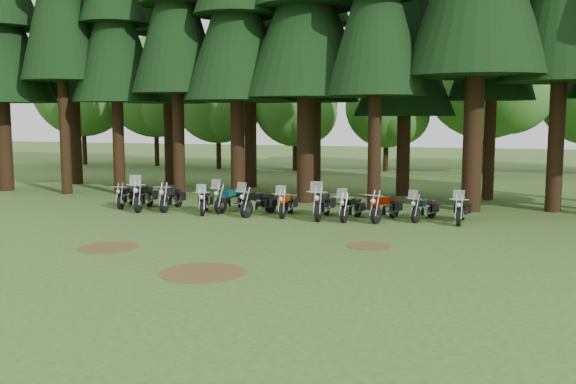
# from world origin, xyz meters

# --- Properties ---
(ground) EXTENTS (120.00, 120.00, 0.00)m
(ground) POSITION_xyz_m (0.00, 0.00, 0.00)
(ground) COLOR #355A21
(ground) RESTS_ON ground
(pine_back_0) EXTENTS (5.00, 5.00, 17.21)m
(pine_back_0) POSITION_xyz_m (-14.68, 13.25, 10.31)
(pine_back_0) COLOR black
(pine_back_0) RESTS_ON ground
(pine_back_1) EXTENTS (4.52, 4.52, 16.22)m
(pine_back_1) POSITION_xyz_m (-9.26, 14.35, 9.71)
(pine_back_1) COLOR black
(pine_back_1) RESTS_ON ground
(pine_back_2) EXTENTS (4.85, 4.85, 16.30)m
(pine_back_2) POSITION_xyz_m (-4.38, 14.40, 9.76)
(pine_back_2) COLOR black
(pine_back_2) RESTS_ON ground
(pine_back_4) EXTENTS (4.94, 4.94, 13.78)m
(pine_back_4) POSITION_xyz_m (4.04, 13.25, 8.25)
(pine_back_4) COLOR black
(pine_back_4) RESTS_ON ground
(decid_0) EXTENTS (8.00, 7.78, 10.00)m
(decid_0) POSITION_xyz_m (-22.10, 25.26, 5.90)
(decid_0) COLOR black
(decid_0) RESTS_ON ground
(decid_1) EXTENTS (7.91, 7.69, 9.88)m
(decid_1) POSITION_xyz_m (-15.99, 25.76, 5.83)
(decid_1) COLOR black
(decid_1) RESTS_ON ground
(decid_2) EXTENTS (6.72, 6.53, 8.40)m
(decid_2) POSITION_xyz_m (-10.43, 24.78, 4.95)
(decid_2) COLOR black
(decid_2) RESTS_ON ground
(decid_3) EXTENTS (6.12, 5.95, 7.65)m
(decid_3) POSITION_xyz_m (-4.71, 25.13, 4.51)
(decid_3) COLOR black
(decid_3) RESTS_ON ground
(decid_4) EXTENTS (5.93, 5.76, 7.41)m
(decid_4) POSITION_xyz_m (1.58, 26.32, 4.37)
(decid_4) COLOR black
(decid_4) RESTS_ON ground
(decid_5) EXTENTS (8.45, 8.21, 10.56)m
(decid_5) POSITION_xyz_m (8.29, 25.71, 6.23)
(decid_5) COLOR black
(decid_5) RESTS_ON ground
(dirt_patch_0) EXTENTS (1.80, 1.80, 0.01)m
(dirt_patch_0) POSITION_xyz_m (-3.00, -2.00, 0.01)
(dirt_patch_0) COLOR #4C3D1E
(dirt_patch_0) RESTS_ON ground
(dirt_patch_1) EXTENTS (1.40, 1.40, 0.01)m
(dirt_patch_1) POSITION_xyz_m (4.50, 0.50, 0.01)
(dirt_patch_1) COLOR #4C3D1E
(dirt_patch_1) RESTS_ON ground
(dirt_patch_2) EXTENTS (2.20, 2.20, 0.01)m
(dirt_patch_2) POSITION_xyz_m (1.00, -4.00, 0.01)
(dirt_patch_2) COLOR #4C3D1E
(dirt_patch_2) RESTS_ON ground
(motorcycle_0) EXTENTS (0.53, 2.03, 0.83)m
(motorcycle_0) POSITION_xyz_m (-6.97, 5.74, 0.42)
(motorcycle_0) COLOR black
(motorcycle_0) RESTS_ON ground
(motorcycle_1) EXTENTS (0.89, 2.50, 1.58)m
(motorcycle_1) POSITION_xyz_m (-5.84, 5.24, 0.53)
(motorcycle_1) COLOR black
(motorcycle_1) RESTS_ON ground
(motorcycle_2) EXTENTS (0.40, 2.27, 0.92)m
(motorcycle_2) POSITION_xyz_m (-4.69, 5.50, 0.47)
(motorcycle_2) COLOR black
(motorcycle_2) RESTS_ON ground
(motorcycle_3) EXTENTS (0.86, 2.04, 1.30)m
(motorcycle_3) POSITION_xyz_m (-3.00, 5.08, 0.43)
(motorcycle_3) COLOR black
(motorcycle_3) RESTS_ON ground
(motorcycle_4) EXTENTS (0.83, 2.28, 1.44)m
(motorcycle_4) POSITION_xyz_m (-2.10, 5.82, 0.48)
(motorcycle_4) COLOR black
(motorcycle_4) RESTS_ON ground
(motorcycle_5) EXTENTS (0.97, 2.21, 1.41)m
(motorcycle_5) POSITION_xyz_m (-0.71, 5.21, 0.47)
(motorcycle_5) COLOR black
(motorcycle_5) RESTS_ON ground
(motorcycle_6) EXTENTS (0.44, 2.11, 1.32)m
(motorcycle_6) POSITION_xyz_m (0.40, 5.36, 0.44)
(motorcycle_6) COLOR black
(motorcycle_6) RESTS_ON ground
(motorcycle_7) EXTENTS (0.47, 2.47, 1.55)m
(motorcycle_7) POSITION_xyz_m (1.90, 5.22, 0.52)
(motorcycle_7) COLOR black
(motorcycle_7) RESTS_ON ground
(motorcycle_8) EXTENTS (0.61, 2.10, 1.32)m
(motorcycle_8) POSITION_xyz_m (3.04, 5.14, 0.44)
(motorcycle_8) COLOR black
(motorcycle_8) RESTS_ON ground
(motorcycle_9) EXTENTS (0.79, 2.20, 0.92)m
(motorcycle_9) POSITION_xyz_m (4.32, 5.33, 0.47)
(motorcycle_9) COLOR black
(motorcycle_9) RESTS_ON ground
(motorcycle_10) EXTENTS (0.94, 1.95, 1.26)m
(motorcycle_10) POSITION_xyz_m (5.70, 5.79, 0.42)
(motorcycle_10) COLOR black
(motorcycle_10) RESTS_ON ground
(motorcycle_11) EXTENTS (0.45, 2.14, 1.34)m
(motorcycle_11) POSITION_xyz_m (7.07, 5.63, 0.45)
(motorcycle_11) COLOR black
(motorcycle_11) RESTS_ON ground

